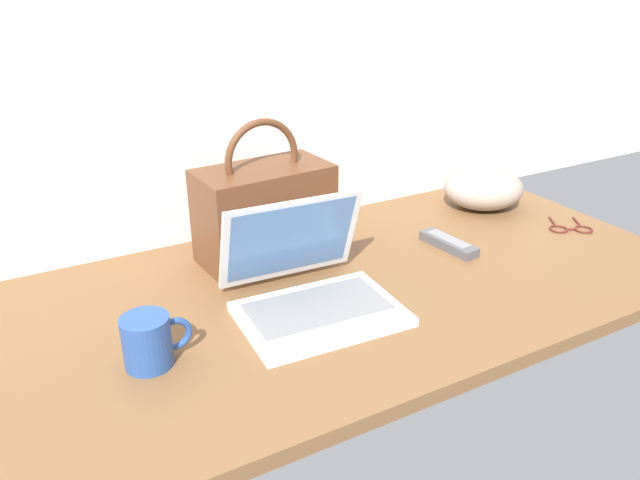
# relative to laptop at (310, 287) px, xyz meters

# --- Properties ---
(desk) EXTENTS (1.60, 0.76, 0.03)m
(desk) POSITION_rel_laptop_xyz_m (0.10, 0.04, -0.06)
(desk) COLOR brown
(desk) RESTS_ON ground
(laptop) EXTENTS (0.32, 0.31, 0.21)m
(laptop) POSITION_rel_laptop_xyz_m (0.00, 0.00, 0.00)
(laptop) COLOR silver
(laptop) RESTS_ON desk
(coffee_mug) EXTENTS (0.12, 0.08, 0.09)m
(coffee_mug) POSITION_rel_laptop_xyz_m (-0.33, -0.04, 0.00)
(coffee_mug) COLOR #26478C
(coffee_mug) RESTS_ON desk
(remote_control_near) EXTENTS (0.06, 0.16, 0.02)m
(remote_control_near) POSITION_rel_laptop_xyz_m (0.43, 0.08, -0.03)
(remote_control_near) COLOR #4C4C51
(remote_control_near) RESTS_ON desk
(eyeglasses) EXTENTS (0.13, 0.14, 0.01)m
(eyeglasses) POSITION_rel_laptop_xyz_m (0.78, 0.01, -0.04)
(eyeglasses) COLOR #591E19
(eyeglasses) RESTS_ON desk
(handbag) EXTENTS (0.31, 0.18, 0.33)m
(handbag) POSITION_rel_laptop_xyz_m (0.02, 0.25, 0.07)
(handbag) COLOR #59331E
(handbag) RESTS_ON desk
(cushion) EXTENTS (0.28, 0.26, 0.11)m
(cushion) POSITION_rel_laptop_xyz_m (0.69, 0.25, 0.01)
(cushion) COLOR gray
(cushion) RESTS_ON desk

